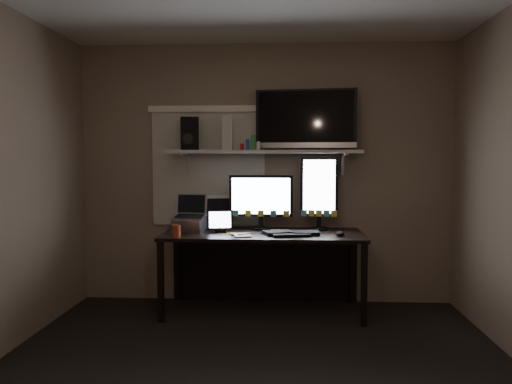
# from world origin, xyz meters

# --- Properties ---
(floor) EXTENTS (3.60, 3.60, 0.00)m
(floor) POSITION_xyz_m (0.00, 0.00, 0.00)
(floor) COLOR black
(floor) RESTS_ON ground
(back_wall) EXTENTS (3.60, 0.00, 3.60)m
(back_wall) POSITION_xyz_m (0.00, 1.80, 1.25)
(back_wall) COLOR #7A6757
(back_wall) RESTS_ON floor
(window_blinds) EXTENTS (1.10, 0.02, 1.10)m
(window_blinds) POSITION_xyz_m (-0.55, 1.79, 1.30)
(window_blinds) COLOR silver
(window_blinds) RESTS_ON back_wall
(desk) EXTENTS (1.80, 0.75, 0.73)m
(desk) POSITION_xyz_m (0.00, 1.55, 0.55)
(desk) COLOR black
(desk) RESTS_ON floor
(wall_shelf) EXTENTS (1.80, 0.35, 0.03)m
(wall_shelf) POSITION_xyz_m (0.00, 1.62, 1.46)
(wall_shelf) COLOR #B9BAB4
(wall_shelf) RESTS_ON back_wall
(monitor_landscape) EXTENTS (0.60, 0.09, 0.53)m
(monitor_landscape) POSITION_xyz_m (-0.03, 1.64, 0.99)
(monitor_landscape) COLOR black
(monitor_landscape) RESTS_ON desk
(monitor_portrait) EXTENTS (0.35, 0.09, 0.70)m
(monitor_portrait) POSITION_xyz_m (0.52, 1.65, 1.08)
(monitor_portrait) COLOR black
(monitor_portrait) RESTS_ON desk
(keyboard) EXTENTS (0.53, 0.29, 0.03)m
(keyboard) POSITION_xyz_m (0.26, 1.34, 0.75)
(keyboard) COLOR black
(keyboard) RESTS_ON desk
(mouse) EXTENTS (0.10, 0.12, 0.04)m
(mouse) POSITION_xyz_m (0.68, 1.28, 0.75)
(mouse) COLOR black
(mouse) RESTS_ON desk
(notepad) EXTENTS (0.18, 0.23, 0.01)m
(notepad) POSITION_xyz_m (-0.17, 1.23, 0.74)
(notepad) COLOR white
(notepad) RESTS_ON desk
(tablet) EXTENTS (0.25, 0.14, 0.20)m
(tablet) POSITION_xyz_m (-0.39, 1.43, 0.83)
(tablet) COLOR black
(tablet) RESTS_ON desk
(file_sorter) EXTENTS (0.26, 0.17, 0.31)m
(file_sorter) POSITION_xyz_m (-0.45, 1.71, 0.89)
(file_sorter) COLOR black
(file_sorter) RESTS_ON desk
(laptop) EXTENTS (0.33, 0.28, 0.34)m
(laptop) POSITION_xyz_m (-0.68, 1.46, 0.90)
(laptop) COLOR #A4A3A8
(laptop) RESTS_ON desk
(cup) EXTENTS (0.08, 0.08, 0.11)m
(cup) POSITION_xyz_m (-0.73, 1.12, 0.78)
(cup) COLOR #9C381C
(cup) RESTS_ON desk
(sticky_notes) EXTENTS (0.31, 0.24, 0.00)m
(sticky_notes) POSITION_xyz_m (-0.27, 1.36, 0.73)
(sticky_notes) COLOR gold
(sticky_notes) RESTS_ON desk
(tv) EXTENTS (0.95, 0.29, 0.56)m
(tv) POSITION_xyz_m (0.39, 1.65, 1.76)
(tv) COLOR black
(tv) RESTS_ON wall_shelf
(game_console) EXTENTS (0.09, 0.26, 0.31)m
(game_console) POSITION_xyz_m (-0.34, 1.65, 1.63)
(game_console) COLOR silver
(game_console) RESTS_ON wall_shelf
(speaker) EXTENTS (0.20, 0.23, 0.31)m
(speaker) POSITION_xyz_m (-0.70, 1.62, 1.63)
(speaker) COLOR black
(speaker) RESTS_ON wall_shelf
(bottles) EXTENTS (0.22, 0.12, 0.14)m
(bottles) POSITION_xyz_m (-0.12, 1.56, 1.55)
(bottles) COLOR #A50F0C
(bottles) RESTS_ON wall_shelf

